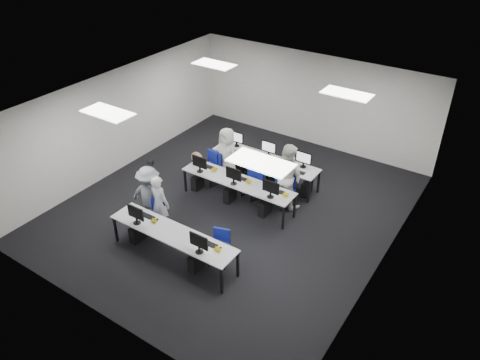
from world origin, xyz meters
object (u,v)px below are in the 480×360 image
Objects in this scene: student_2 at (227,155)px; chair_2 at (212,173)px; chair_7 at (284,190)px; chair_4 at (284,195)px; chair_0 at (156,223)px; chair_5 at (218,168)px; student_1 at (287,175)px; desk_mid at (238,182)px; student_0 at (159,203)px; student_3 at (287,173)px; chair_1 at (220,253)px; chair_6 at (257,181)px; photographer at (150,195)px; chair_3 at (253,187)px; desk_front at (173,234)px.

chair_2 is at bearing -116.06° from student_2.
chair_7 is 1.94m from student_2.
chair_0 is at bearing -113.15° from chair_4.
student_1 is (2.33, -0.14, 0.61)m from chair_5.
desk_mid is 1.28m from student_2.
student_0 is 3.35m from student_1.
student_1 is 1.09× the size of student_3.
chair_0 is 1.95m from chair_1.
student_3 is at bearing -8.87° from chair_6.
chair_1 is 0.90× the size of chair_4.
chair_6 is (1.29, 0.38, -0.00)m from chair_2.
chair_4 is at bearing 71.56° from chair_1.
desk_mid is 3.47× the size of chair_2.
chair_0 is 0.69m from photographer.
chair_5 is (-1.41, 0.33, -0.00)m from chair_3.
chair_3 is (1.37, 0.04, -0.01)m from chair_2.
chair_0 reaches higher than desk_mid.
chair_7 is at bearing 75.07° from desk_front.
chair_3 is 0.86m from chair_7.
chair_3 is at bearing 87.40° from desk_front.
student_2 is (-1.08, 0.33, 0.53)m from chair_3.
chair_0 is at bearing 153.58° from desk_front.
chair_5 is at bearing -171.88° from chair_4.
chair_4 is 0.61× the size of student_0.
chair_2 is 2.47m from student_0.
desk_mid is 1.34m from chair_7.
student_2 is at bearing 179.69° from chair_3.
chair_1 is at bearing -8.45° from chair_0.
chair_3 is at bearing 18.67° from student_1.
desk_front is 3.50m from chair_6.
desk_front is at bearing -90.00° from desk_mid.
student_2 is at bearing 12.12° from chair_5.
desk_mid is 1.97× the size of student_2.
chair_3 is (-0.80, 2.67, 0.02)m from chair_1.
chair_6 is at bearing 88.99° from desk_front.
chair_7 is (2.15, 0.38, -0.00)m from chair_2.
student_0 is (-2.04, -2.57, 0.46)m from chair_4.
photographer is at bearing -128.99° from chair_6.
desk_front is 1.19m from chair_0.
desk_mid is (0.00, 2.60, 0.00)m from desk_front.
chair_1 is 2.40m from photographer.
photographer is at bearing -120.62° from chair_4.
student_1 reaches higher than chair_2.
photographer reaches higher than chair_6.
chair_6 reaches higher than chair_0.
student_3 is at bearing 14.28° from student_2.
student_2 reaches higher than chair_6.
chair_4 is (2.04, 2.76, 0.03)m from chair_0.
chair_1 is 0.51× the size of student_3.
chair_0 is 0.93× the size of chair_3.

